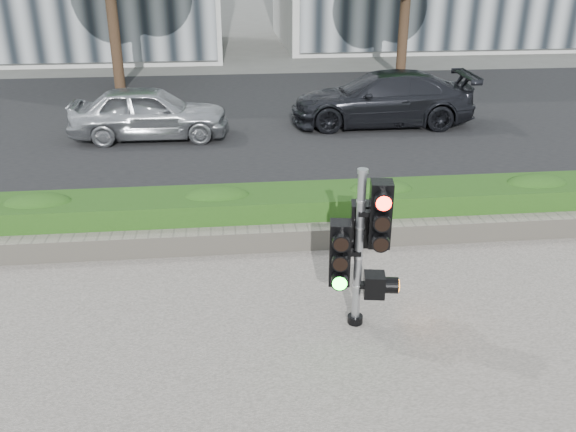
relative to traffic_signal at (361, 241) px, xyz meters
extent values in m
plane|color=#51514C|center=(-0.53, 0.26, -1.16)|extent=(120.00, 120.00, 0.00)
cube|color=black|center=(-0.53, 10.26, -1.15)|extent=(60.00, 13.00, 0.02)
cube|color=gray|center=(-0.53, 3.41, -1.10)|extent=(60.00, 0.25, 0.12)
cube|color=gray|center=(-0.53, 2.16, -0.96)|extent=(12.00, 0.32, 0.34)
cube|color=#3D7423|center=(-0.53, 2.81, -0.79)|extent=(12.00, 1.00, 0.68)
cylinder|color=black|center=(-5.03, 14.76, 0.86)|extent=(0.36, 0.36, 4.03)
cylinder|color=black|center=(4.97, 15.76, 0.63)|extent=(0.36, 0.36, 3.58)
cylinder|color=black|center=(-0.03, -0.02, -1.08)|extent=(0.19, 0.19, 0.10)
cylinder|color=gray|center=(-0.03, -0.02, -0.13)|extent=(0.10, 0.10, 1.99)
cylinder|color=gray|center=(-0.03, -0.02, 0.89)|extent=(0.13, 0.13, 0.05)
cube|color=#FF1107|center=(0.18, -0.09, 0.38)|extent=(0.29, 0.29, 0.80)
cube|color=#14E51E|center=(-0.26, -0.02, -0.14)|extent=(0.29, 0.29, 0.80)
cube|color=black|center=(0.03, 0.19, 0.14)|extent=(0.29, 0.29, 0.54)
cube|color=orange|center=(0.18, -0.03, -0.59)|extent=(0.29, 0.29, 0.29)
imported|color=#A9ACB1|center=(-3.38, 8.56, -0.49)|extent=(3.84, 1.59, 1.30)
imported|color=black|center=(2.60, 9.25, -0.45)|extent=(4.86, 2.15, 1.39)
camera|label=1|loc=(-1.56, -6.37, 3.18)|focal=38.00mm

